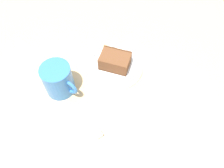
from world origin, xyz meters
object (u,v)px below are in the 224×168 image
tea_mug (58,80)px  teaspoon (168,67)px  cake_slice (115,61)px  small_plate (115,66)px  sugar_cube (99,135)px

tea_mug → teaspoon: bearing=109.7°
tea_mug → cake_slice: bearing=122.8°
teaspoon → small_plate: bearing=-83.3°
small_plate → teaspoon: bearing=96.7°
cake_slice → sugar_cube: 25.00cm
small_plate → tea_mug: tea_mug is taller
small_plate → tea_mug: (10.21, -16.21, 4.30)cm
small_plate → sugar_cube: bearing=-5.0°
cake_slice → tea_mug: (10.47, -16.27, 1.65)cm
cake_slice → small_plate: bearing=-12.1°
small_plate → tea_mug: size_ratio=1.66×
sugar_cube → small_plate: bearing=175.0°
teaspoon → sugar_cube: sugar_cube is taller
teaspoon → cake_slice: bearing=-84.1°
small_plate → tea_mug: bearing=-57.8°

